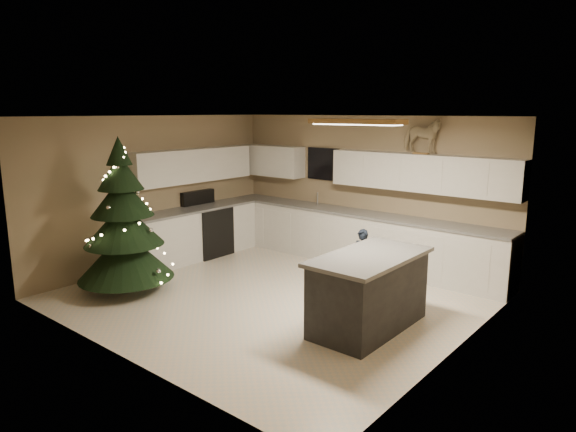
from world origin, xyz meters
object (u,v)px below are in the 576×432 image
(island, at_px, (369,291))
(bar_stool, at_px, (337,276))
(toddler, at_px, (362,259))
(christmas_tree, at_px, (124,229))
(rocking_horse, at_px, (422,136))

(island, height_order, bar_stool, island)
(bar_stool, distance_m, toddler, 0.91)
(bar_stool, height_order, christmas_tree, christmas_tree)
(toddler, distance_m, rocking_horse, 2.21)
(christmas_tree, xyz_separation_m, rocking_horse, (2.98, 3.56, 1.34))
(island, xyz_separation_m, christmas_tree, (-3.51, -1.16, 0.48))
(island, xyz_separation_m, bar_stool, (-0.68, 0.29, -0.02))
(toddler, xyz_separation_m, rocking_horse, (0.30, 1.21, 1.83))
(island, distance_m, toddler, 1.45)
(christmas_tree, relative_size, rocking_horse, 3.47)
(island, bearing_deg, bar_stool, 156.84)
(christmas_tree, bearing_deg, rocking_horse, 50.10)
(bar_stool, xyz_separation_m, rocking_horse, (0.15, 2.11, 1.83))
(toddler, relative_size, rocking_horse, 1.39)
(christmas_tree, relative_size, toddler, 2.50)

